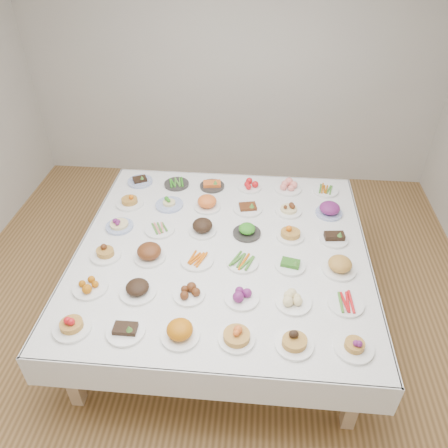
# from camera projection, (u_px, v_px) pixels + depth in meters

# --- Properties ---
(room_envelope) EXTENTS (5.02, 5.02, 2.81)m
(room_envelope) POSITION_uv_depth(u_px,v_px,m) (206.00, 126.00, 2.87)
(room_envelope) COLOR #9B7040
(room_envelope) RESTS_ON ground
(display_table) EXTENTS (2.36, 2.36, 0.75)m
(display_table) POSITION_uv_depth(u_px,v_px,m) (222.00, 254.00, 3.59)
(display_table) COLOR white
(display_table) RESTS_ON ground
(dish_0) EXTENTS (0.27, 0.26, 0.15)m
(dish_0) POSITION_uv_depth(u_px,v_px,m) (71.00, 322.00, 2.85)
(dish_0) COLOR white
(dish_0) RESTS_ON display_table
(dish_1) EXTENTS (0.25, 0.25, 0.11)m
(dish_1) POSITION_uv_depth(u_px,v_px,m) (125.00, 328.00, 2.84)
(dish_1) COLOR white
(dish_1) RESTS_ON display_table
(dish_2) EXTENTS (0.25, 0.25, 0.14)m
(dish_2) POSITION_uv_depth(u_px,v_px,m) (180.00, 331.00, 2.80)
(dish_2) COLOR white
(dish_2) RESTS_ON display_table
(dish_3) EXTENTS (0.24, 0.24, 0.14)m
(dish_3) POSITION_uv_depth(u_px,v_px,m) (237.00, 334.00, 2.78)
(dish_3) COLOR white
(dish_3) RESTS_ON display_table
(dish_4) EXTENTS (0.27, 0.26, 0.15)m
(dish_4) POSITION_uv_depth(u_px,v_px,m) (295.00, 339.00, 2.74)
(dish_4) COLOR white
(dish_4) RESTS_ON display_table
(dish_5) EXTENTS (0.25, 0.25, 0.12)m
(dish_5) POSITION_uv_depth(u_px,v_px,m) (355.00, 344.00, 2.73)
(dish_5) COLOR white
(dish_5) RESTS_ON display_table
(dish_6) EXTENTS (0.25, 0.25, 0.12)m
(dish_6) POSITION_uv_depth(u_px,v_px,m) (90.00, 284.00, 3.16)
(dish_6) COLOR white
(dish_6) RESTS_ON display_table
(dish_7) EXTENTS (0.26, 0.26, 0.16)m
(dish_7) POSITION_uv_depth(u_px,v_px,m) (137.00, 286.00, 3.11)
(dish_7) COLOR white
(dish_7) RESTS_ON display_table
(dish_8) EXTENTS (0.22, 0.22, 0.10)m
(dish_8) POSITION_uv_depth(u_px,v_px,m) (189.00, 292.00, 3.10)
(dish_8) COLOR white
(dish_8) RESTS_ON display_table
(dish_9) EXTENTS (0.25, 0.25, 0.11)m
(dish_9) POSITION_uv_depth(u_px,v_px,m) (242.00, 294.00, 3.07)
(dish_9) COLOR white
(dish_9) RESTS_ON display_table
(dish_10) EXTENTS (0.26, 0.26, 0.12)m
(dish_10) POSITION_uv_depth(u_px,v_px,m) (294.00, 298.00, 3.04)
(dish_10) COLOR white
(dish_10) RESTS_ON display_table
(dish_11) EXTENTS (0.25, 0.25, 0.06)m
(dish_11) POSITION_uv_depth(u_px,v_px,m) (346.00, 303.00, 3.04)
(dish_11) COLOR white
(dish_11) RESTS_ON display_table
(dish_12) EXTENTS (0.24, 0.24, 0.12)m
(dish_12) POSITION_uv_depth(u_px,v_px,m) (105.00, 251.00, 3.44)
(dish_12) COLOR white
(dish_12) RESTS_ON display_table
(dish_13) EXTENTS (0.27, 0.27, 0.16)m
(dish_13) POSITION_uv_depth(u_px,v_px,m) (149.00, 251.00, 3.41)
(dish_13) COLOR white
(dish_13) RESTS_ON display_table
(dish_14) EXTENTS (0.26, 0.26, 0.06)m
(dish_14) POSITION_uv_depth(u_px,v_px,m) (197.00, 259.00, 3.41)
(dish_14) COLOR white
(dish_14) RESTS_ON display_table
(dish_15) EXTENTS (0.27, 0.25, 0.06)m
(dish_15) POSITION_uv_depth(u_px,v_px,m) (242.00, 261.00, 3.38)
(dish_15) COLOR white
(dish_15) RESTS_ON display_table
(dish_16) EXTENTS (0.23, 0.23, 0.11)m
(dish_16) POSITION_uv_depth(u_px,v_px,m) (290.00, 263.00, 3.35)
(dish_16) COLOR white
(dish_16) RESTS_ON display_table
(dish_17) EXTENTS (0.26, 0.26, 0.16)m
(dish_17) POSITION_uv_depth(u_px,v_px,m) (340.00, 263.00, 3.29)
(dish_17) COLOR white
(dish_17) RESTS_ON display_table
(dish_18) EXTENTS (0.23, 0.23, 0.13)m
(dish_18) POSITION_uv_depth(u_px,v_px,m) (119.00, 222.00, 3.74)
(dish_18) COLOR #4C66B2
(dish_18) RESTS_ON display_table
(dish_19) EXTENTS (0.25, 0.25, 0.06)m
(dish_19) POSITION_uv_depth(u_px,v_px,m) (160.00, 228.00, 3.72)
(dish_19) COLOR white
(dish_19) RESTS_ON display_table
(dish_20) EXTENTS (0.24, 0.24, 0.14)m
(dish_20) POSITION_uv_depth(u_px,v_px,m) (202.00, 226.00, 3.68)
(dish_20) COLOR white
(dish_20) RESTS_ON display_table
(dish_21) EXTENTS (0.23, 0.23, 0.12)m
(dish_21) POSITION_uv_depth(u_px,v_px,m) (247.00, 229.00, 3.66)
(dish_21) COLOR #2C2927
(dish_21) RESTS_ON display_table
(dish_22) EXTENTS (0.23, 0.23, 0.13)m
(dish_22) POSITION_uv_depth(u_px,v_px,m) (291.00, 232.00, 3.63)
(dish_22) COLOR white
(dish_22) RESTS_ON display_table
(dish_23) EXTENTS (0.23, 0.23, 0.10)m
(dish_23) POSITION_uv_depth(u_px,v_px,m) (334.00, 236.00, 3.61)
(dish_23) COLOR white
(dish_23) RESTS_ON display_table
(dish_24) EXTENTS (0.25, 0.25, 0.13)m
(dish_24) POSITION_uv_depth(u_px,v_px,m) (129.00, 199.00, 4.01)
(dish_24) COLOR white
(dish_24) RESTS_ON display_table
(dish_25) EXTENTS (0.25, 0.25, 0.12)m
(dish_25) POSITION_uv_depth(u_px,v_px,m) (169.00, 201.00, 4.00)
(dish_25) COLOR #4C66B2
(dish_25) RESTS_ON display_table
(dish_26) EXTENTS (0.24, 0.24, 0.15)m
(dish_26) POSITION_uv_depth(u_px,v_px,m) (207.00, 201.00, 3.96)
(dish_26) COLOR white
(dish_26) RESTS_ON display_table
(dish_27) EXTENTS (0.26, 0.26, 0.11)m
(dish_27) POSITION_uv_depth(u_px,v_px,m) (248.00, 206.00, 3.95)
(dish_27) COLOR white
(dish_27) RESTS_ON display_table
(dish_28) EXTENTS (0.23, 0.23, 0.13)m
(dish_28) POSITION_uv_depth(u_px,v_px,m) (289.00, 207.00, 3.92)
(dish_28) COLOR white
(dish_28) RESTS_ON display_table
(dish_29) EXTENTS (0.24, 0.24, 0.14)m
(dish_29) POSITION_uv_depth(u_px,v_px,m) (330.00, 208.00, 3.89)
(dish_29) COLOR #4C66B2
(dish_29) RESTS_ON display_table
(dish_30) EXTENTS (0.24, 0.24, 0.09)m
(dish_30) POSITION_uv_depth(u_px,v_px,m) (140.00, 180.00, 4.33)
(dish_30) COLOR #4C66B2
(dish_30) RESTS_ON display_table
(dish_31) EXTENTS (0.24, 0.24, 0.06)m
(dish_31) POSITION_uv_depth(u_px,v_px,m) (177.00, 183.00, 4.30)
(dish_31) COLOR #2C2927
(dish_31) RESTS_ON display_table
(dish_32) EXTENTS (0.24, 0.24, 0.10)m
(dish_32) POSITION_uv_depth(u_px,v_px,m) (212.00, 183.00, 4.26)
(dish_32) COLOR #2C2927
(dish_32) RESTS_ON display_table
(dish_33) EXTENTS (0.23, 0.23, 0.10)m
(dish_33) POSITION_uv_depth(u_px,v_px,m) (250.00, 184.00, 4.25)
(dish_33) COLOR white
(dish_33) RESTS_ON display_table
(dish_34) EXTENTS (0.26, 0.26, 0.12)m
(dish_34) POSITION_uv_depth(u_px,v_px,m) (288.00, 185.00, 4.22)
(dish_34) COLOR white
(dish_34) RESTS_ON display_table
(dish_35) EXTENTS (0.24, 0.24, 0.05)m
(dish_35) POSITION_uv_depth(u_px,v_px,m) (325.00, 190.00, 4.21)
(dish_35) COLOR white
(dish_35) RESTS_ON display_table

